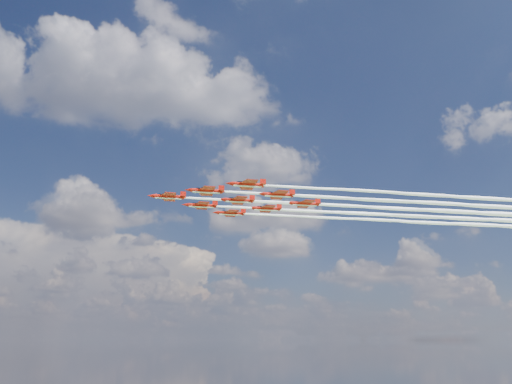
% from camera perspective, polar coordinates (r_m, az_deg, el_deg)
% --- Properties ---
extents(jet_lead, '(159.52, 15.25, 2.65)m').
position_cam_1_polar(jet_lead, '(161.75, 18.15, -1.93)').
color(jet_lead, '#AE1209').
extents(jet_row2_port, '(159.52, 15.25, 2.65)m').
position_cam_1_polar(jet_row2_port, '(160.46, 22.57, -1.36)').
color(jet_row2_port, '#AE1209').
extents(jet_row2_starb, '(159.52, 15.25, 2.65)m').
position_cam_1_polar(jet_row2_starb, '(173.14, 19.82, -2.70)').
color(jet_row2_starb, '#AE1209').
extents(jet_row3_port, '(159.52, 15.25, 2.65)m').
position_cam_1_polar(jet_row3_port, '(160.15, 27.03, -0.78)').
color(jet_row3_port, '#AE1209').
extents(jet_row3_centre, '(159.52, 15.25, 2.65)m').
position_cam_1_polar(jet_row3_centre, '(172.15, 23.95, -2.17)').
color(jet_row3_centre, '#AE1209').
extents(jet_row3_starb, '(159.52, 15.25, 2.65)m').
position_cam_1_polar(jet_row3_starb, '(184.68, 21.28, -3.37)').
color(jet_row3_starb, '#AE1209').
extents(jet_row4_starb, '(159.52, 15.25, 2.65)m').
position_cam_1_polar(jet_row4_starb, '(183.97, 25.16, -2.87)').
color(jet_row4_starb, '#AE1209').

